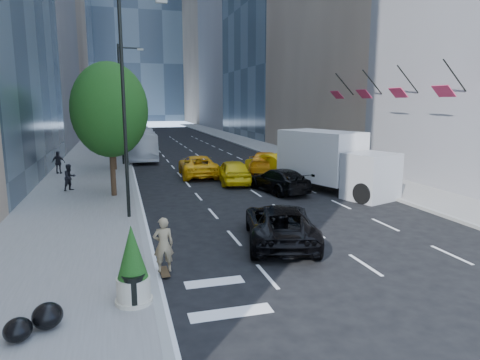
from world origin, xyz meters
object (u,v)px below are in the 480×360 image
object	(u,v)px
skateboarder	(164,248)
planter_shrub	(133,266)
trash_can	(134,290)
city_bus	(140,143)
black_sedan_mercedes	(279,180)
black_sedan_lincoln	(280,224)
box_truck	(333,161)

from	to	relation	value
skateboarder	planter_shrub	world-z (taller)	planter_shrub
trash_can	planter_shrub	xyz separation A→B (m)	(0.00, 0.17, 0.60)
city_bus	planter_shrub	bearing A→B (deg)	-93.33
black_sedan_mercedes	black_sedan_lincoln	bearing A→B (deg)	58.00
box_truck	trash_can	bearing A→B (deg)	-154.39
trash_can	planter_shrub	distance (m)	0.63
city_bus	skateboarder	bearing A→B (deg)	-91.61
skateboarder	black_sedan_lincoln	distance (m)	5.09
skateboarder	black_sedan_mercedes	distance (m)	13.64
black_sedan_mercedes	planter_shrub	size ratio (longest dim) A/B	2.33
trash_can	planter_shrub	size ratio (longest dim) A/B	0.38
black_sedan_mercedes	trash_can	xyz separation A→B (m)	(-9.06, -13.17, -0.16)
black_sedan_lincoln	planter_shrub	world-z (taller)	planter_shrub
black_sedan_lincoln	black_sedan_mercedes	size ratio (longest dim) A/B	1.09
black_sedan_lincoln	planter_shrub	size ratio (longest dim) A/B	2.54
city_bus	trash_can	distance (m)	31.70
planter_shrub	box_truck	bearing A→B (deg)	45.05
box_truck	skateboarder	bearing A→B (deg)	-157.42
skateboarder	city_bus	world-z (taller)	city_bus
skateboarder	black_sedan_lincoln	xyz separation A→B (m)	(4.67, 2.00, -0.13)
black_sedan_mercedes	box_truck	xyz separation A→B (m)	(3.27, -0.65, 1.13)
black_sedan_lincoln	planter_shrub	xyz separation A→B (m)	(-5.67, -4.00, 0.41)
box_truck	planter_shrub	size ratio (longest dim) A/B	3.79
black_sedan_mercedes	skateboarder	bearing A→B (deg)	42.38
box_truck	trash_can	distance (m)	17.62
black_sedan_mercedes	city_bus	size ratio (longest dim) A/B	0.46
box_truck	city_bus	bearing A→B (deg)	99.02
box_truck	planter_shrub	distance (m)	17.46
black_sedan_mercedes	city_bus	bearing A→B (deg)	-79.92
city_bus	planter_shrub	xyz separation A→B (m)	(-1.80, -31.47, -0.32)
skateboarder	city_bus	size ratio (longest dim) A/B	0.16
city_bus	trash_can	world-z (taller)	city_bus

